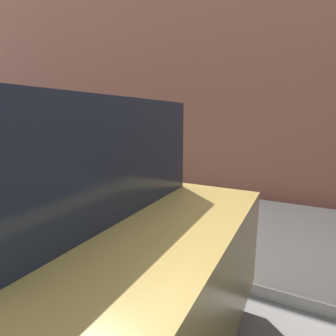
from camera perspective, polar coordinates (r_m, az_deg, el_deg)
The scene contains 4 objects.
ground_plane at distance 2.94m, azimuth -18.49°, elevation -25.45°, with size 60.00×60.00×0.00m, color slate.
sidewalk at distance 4.51m, azimuth 1.97°, elevation -10.49°, with size 24.00×2.80×0.13m.
building_facade at distance 6.08m, azimuth 10.19°, elevation 25.77°, with size 24.00×0.30×6.55m.
parking_meter at distance 3.21m, azimuth -0.00°, elevation 3.38°, with size 0.19×0.15×1.60m.
Camera 1 is at (1.76, -1.60, 1.73)m, focal length 28.00 mm.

